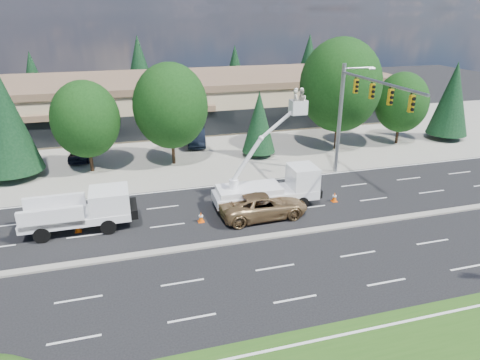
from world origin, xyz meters
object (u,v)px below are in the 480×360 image
object	(u,v)px
utility_pickup	(85,214)
bucket_truck	(275,183)
signal_mast	(355,106)
minivan	(263,205)

from	to	relation	value
utility_pickup	bucket_truck	distance (m)	12.62
signal_mast	minivan	xyz separation A→B (m)	(-8.70, -4.24, -5.23)
utility_pickup	minivan	xyz separation A→B (m)	(11.29, -1.40, -0.20)
bucket_truck	minivan	bearing A→B (deg)	-132.11
utility_pickup	bucket_truck	size ratio (longest dim) A/B	0.79
minivan	bucket_truck	bearing A→B (deg)	-45.35
signal_mast	minivan	world-z (taller)	signal_mast
signal_mast	utility_pickup	xyz separation A→B (m)	(-19.99, -2.84, -5.03)
signal_mast	utility_pickup	world-z (taller)	signal_mast
utility_pickup	minivan	bearing A→B (deg)	-7.25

